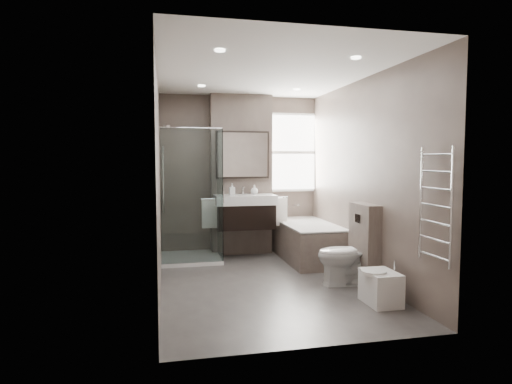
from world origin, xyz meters
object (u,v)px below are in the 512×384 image
object	(u,v)px
vanity	(245,211)
bathtub	(307,239)
toilet	(347,255)
bidet	(380,287)

from	to	relation	value
vanity	bathtub	size ratio (longest dim) A/B	0.59
vanity	toilet	bearing A→B (deg)	-60.36
bathtub	toilet	distance (m)	1.38
bathtub	vanity	bearing A→B (deg)	160.63
vanity	bathtub	xyz separation A→B (m)	(0.92, -0.33, -0.43)
bidet	vanity	bearing A→B (deg)	112.48
toilet	bidet	world-z (taller)	toilet
vanity	bidet	world-z (taller)	vanity
toilet	bidet	size ratio (longest dim) A/B	1.61
bathtub	toilet	size ratio (longest dim) A/B	2.13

